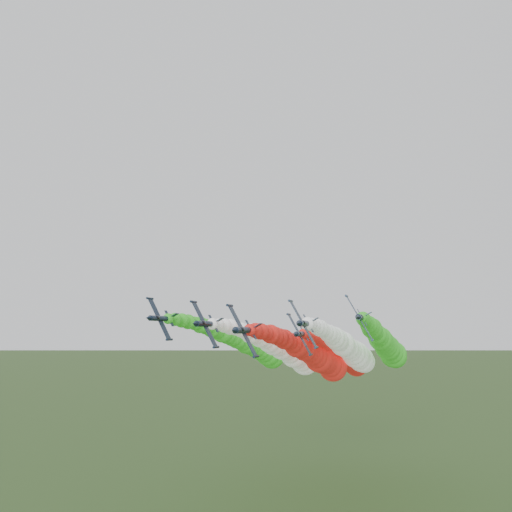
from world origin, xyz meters
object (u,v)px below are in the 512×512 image
(jet_inner_right, at_px, (350,351))
(jet_trail, at_px, (344,356))
(jet_lead, at_px, (316,357))
(jet_inner_left, at_px, (287,351))
(jet_outer_right, at_px, (386,345))
(jet_outer_left, at_px, (250,345))

(jet_inner_right, distance_m, jet_trail, 16.00)
(jet_lead, distance_m, jet_inner_left, 12.59)
(jet_trail, bearing_deg, jet_outer_right, -32.72)
(jet_outer_right, distance_m, jet_trail, 15.54)
(jet_trail, bearing_deg, jet_outer_left, -155.84)
(jet_lead, bearing_deg, jet_inner_right, 48.83)
(jet_inner_left, height_order, jet_trail, jet_inner_left)
(jet_inner_left, distance_m, jet_outer_right, 28.56)
(jet_inner_left, relative_size, jet_outer_left, 1.00)
(jet_lead, bearing_deg, jet_outer_left, 149.59)
(jet_inner_left, bearing_deg, jet_trail, 49.26)
(jet_inner_right, height_order, jet_outer_right, jet_outer_right)
(jet_lead, xyz_separation_m, jet_trail, (4.83, 24.84, -0.99))
(jet_lead, bearing_deg, jet_trail, 78.99)
(jet_outer_left, xyz_separation_m, jet_trail, (26.72, 11.99, -3.29))
(jet_lead, relative_size, jet_trail, 1.00)
(jet_outer_right, bearing_deg, jet_inner_right, -142.10)
(jet_inner_left, bearing_deg, jet_outer_left, 158.62)
(jet_inner_left, distance_m, jet_inner_right, 17.86)
(jet_inner_left, bearing_deg, jet_lead, -39.89)
(jet_inner_right, bearing_deg, jet_lead, -131.17)
(jet_lead, relative_size, jet_inner_right, 1.01)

